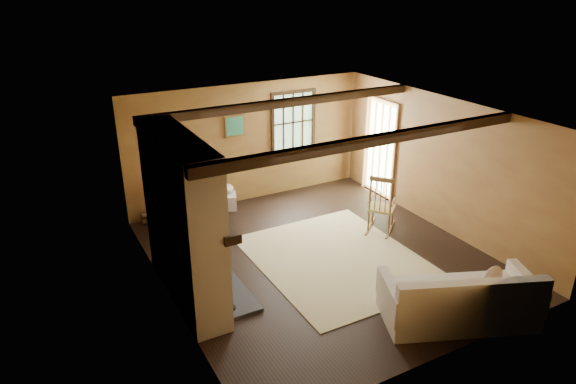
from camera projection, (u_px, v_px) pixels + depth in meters
ground at (320, 257)px, 8.47m from camera, size 5.50×5.50×0.00m
room_envelope at (326, 157)px, 8.14m from camera, size 5.02×5.52×2.44m
fireplace at (185, 226)px, 7.06m from camera, size 1.02×2.30×2.40m
rug at (337, 259)px, 8.40m from camera, size 2.50×3.00×0.01m
rocking_chair at (381, 207)px, 9.21m from camera, size 0.86×0.82×1.08m
sofa at (460, 302)px, 6.80m from camera, size 2.20×1.59×0.81m
firewood_pile at (158, 216)px, 9.66m from camera, size 0.62×0.11×0.22m
laundry_basket at (224, 201)px, 10.18m from camera, size 0.60×0.53×0.30m
basket_pillow at (223, 189)px, 10.08m from camera, size 0.51×0.46×0.22m
armchair at (185, 205)px, 9.35m from camera, size 1.28×1.27×0.83m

